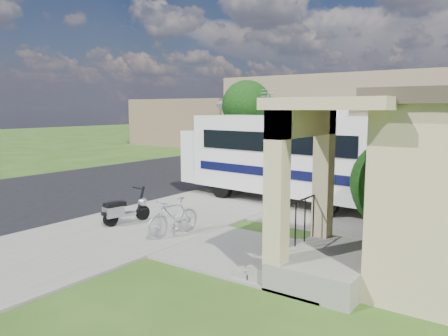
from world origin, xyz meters
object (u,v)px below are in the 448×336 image
Objects in this scene: motorhome at (284,154)px; scooter at (124,210)px; van at (296,140)px; shrub at (401,180)px; garden_hose at (299,253)px; pickup_truck at (252,150)px; bicycle at (173,219)px.

motorhome is 5.90m from scooter.
van reaches higher than scooter.
shrub reaches higher than garden_hose.
motorhome reaches higher than pickup_truck.
garden_hose is (3.01, -4.93, -1.58)m from motorhome.
bicycle is at bearing -147.97° from shrub.
motorhome is at bearing 121.38° from garden_hose.
garden_hose is at bearing -67.44° from van.
shrub is at bearing 34.25° from scooter.
scooter is (-2.09, -5.38, -1.23)m from motorhome.
garden_hose is at bearing 17.57° from bicycle.
scooter is 14.96m from pickup_truck.
scooter is 0.27× the size of pickup_truck.
pickup_truck is (-4.68, 14.20, 0.31)m from scooter.
scooter reaches higher than garden_hose.
garden_hose is at bearing 15.31° from scooter.
van is (-0.47, 6.81, 0.17)m from pickup_truck.
bicycle is at bearing 9.54° from scooter.
shrub is 2.03× the size of scooter.
pickup_truck is (-6.78, 8.82, -0.92)m from motorhome.
scooter is at bearing -156.06° from shrub.
pickup_truck is 0.86× the size of van.
shrub is 5.63m from bicycle.
bicycle is 3.30m from garden_hose.
shrub reaches higher than scooter.
van is (-7.25, 15.63, -0.75)m from motorhome.
bicycle is (-4.69, -2.93, -1.05)m from shrub.
pickup_truck reaches higher than garden_hose.
shrub is 21.56m from van.
bicycle is at bearing -87.52° from motorhome.
garden_hose is (5.10, 0.45, -0.35)m from scooter.
scooter is at bearing -80.16° from van.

